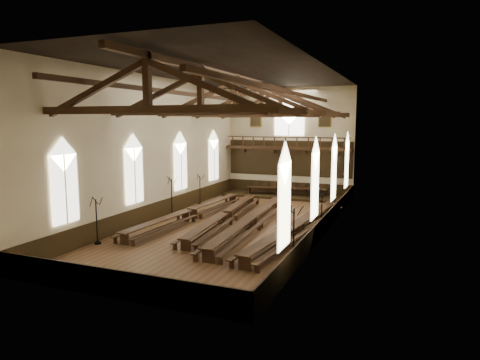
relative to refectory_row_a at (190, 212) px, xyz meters
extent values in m
plane|color=brown|center=(3.60, -0.13, -0.55)|extent=(26.00, 26.00, 0.00)
plane|color=beige|center=(3.60, 12.87, 4.45)|extent=(12.00, 0.00, 12.00)
plane|color=beige|center=(3.60, -13.13, 4.45)|extent=(12.00, 0.00, 12.00)
plane|color=beige|center=(-2.40, -0.13, 4.45)|extent=(0.00, 26.00, 26.00)
plane|color=beige|center=(9.60, -0.13, 4.45)|extent=(0.00, 26.00, 26.00)
plane|color=black|center=(3.60, -0.13, 9.45)|extent=(26.00, 26.00, 0.00)
cube|color=black|center=(3.60, 12.83, 0.05)|extent=(11.90, 0.08, 1.20)
cube|color=black|center=(3.60, -13.09, 0.05)|extent=(11.90, 0.08, 1.20)
cube|color=black|center=(-2.36, -0.13, 0.05)|extent=(0.08, 25.90, 1.20)
cube|color=black|center=(9.56, -0.13, 0.05)|extent=(0.08, 25.90, 1.20)
cube|color=white|center=(-2.30, -9.13, 2.85)|extent=(0.05, 1.80, 3.60)
cube|color=white|center=(-2.30, -9.13, 4.65)|extent=(0.05, 1.80, 1.80)
cylinder|color=beige|center=(-2.26, -9.13, 2.85)|extent=(0.08, 0.08, 3.60)
cube|color=white|center=(-2.30, -3.13, 2.85)|extent=(0.05, 1.80, 3.60)
cube|color=white|center=(-2.30, -3.13, 4.65)|extent=(0.05, 1.80, 1.80)
cylinder|color=beige|center=(-2.26, -3.13, 2.85)|extent=(0.08, 0.08, 3.60)
cube|color=white|center=(-2.30, 2.87, 2.85)|extent=(0.05, 1.80, 3.60)
cube|color=white|center=(-2.30, 2.87, 4.65)|extent=(0.05, 1.80, 1.80)
cylinder|color=beige|center=(-2.26, 2.87, 2.85)|extent=(0.08, 0.08, 3.60)
cube|color=white|center=(-2.30, 8.87, 2.85)|extent=(0.05, 1.80, 3.60)
cube|color=white|center=(-2.30, 8.87, 4.65)|extent=(0.05, 1.80, 1.80)
cylinder|color=beige|center=(-2.26, 8.87, 2.85)|extent=(0.08, 0.08, 3.60)
cube|color=white|center=(9.50, -9.13, 2.85)|extent=(0.05, 1.80, 3.60)
cube|color=white|center=(9.50, -9.13, 4.65)|extent=(0.05, 1.80, 1.80)
cylinder|color=beige|center=(9.46, -9.13, 2.85)|extent=(0.08, 0.08, 3.60)
cube|color=white|center=(9.50, -3.13, 2.85)|extent=(0.05, 1.80, 3.60)
cube|color=white|center=(9.50, -3.13, 4.65)|extent=(0.05, 1.80, 1.80)
cylinder|color=beige|center=(9.46, -3.13, 2.85)|extent=(0.08, 0.08, 3.60)
cube|color=white|center=(9.50, 2.87, 2.85)|extent=(0.05, 1.80, 3.60)
cube|color=white|center=(9.50, 2.87, 4.65)|extent=(0.05, 1.80, 1.80)
cylinder|color=beige|center=(9.46, 2.87, 2.85)|extent=(0.08, 0.08, 3.60)
cube|color=white|center=(9.50, 8.87, 2.85)|extent=(0.05, 1.80, 3.60)
cube|color=white|center=(9.50, 8.87, 4.65)|extent=(0.05, 1.80, 1.80)
cylinder|color=beige|center=(9.46, 8.87, 2.85)|extent=(0.08, 0.08, 3.60)
cube|color=white|center=(3.60, 12.77, 6.25)|extent=(2.80, 0.05, 2.40)
cube|color=white|center=(3.60, 12.77, 7.45)|extent=(2.80, 0.05, 2.80)
cylinder|color=beige|center=(3.60, 12.73, 6.25)|extent=(0.10, 0.10, 2.40)
cube|color=#3D2613|center=(3.60, 12.22, 3.85)|extent=(11.80, 1.20, 0.20)
cube|color=black|center=(3.60, 12.81, 2.90)|extent=(11.80, 0.10, 3.30)
cube|color=#3D2613|center=(3.60, 11.68, 4.90)|extent=(11.60, 0.12, 0.10)
cube|color=#3D2613|center=(3.60, 11.68, 4.00)|extent=(11.60, 0.12, 0.10)
cube|color=#3D2613|center=(-0.90, 12.62, 3.60)|extent=(0.35, 0.40, 0.50)
cube|color=#3D2613|center=(2.10, 12.62, 3.60)|extent=(0.35, 0.40, 0.50)
cube|color=#3D2613|center=(5.10, 12.62, 3.60)|extent=(0.35, 0.40, 0.50)
cube|color=#3D2613|center=(8.10, 12.62, 3.60)|extent=(0.35, 0.40, 0.50)
cube|color=brown|center=(0.30, 12.78, 6.55)|extent=(1.15, 0.06, 1.45)
cube|color=black|center=(0.30, 12.74, 6.55)|extent=(0.95, 0.04, 1.25)
cube|color=brown|center=(6.90, 12.78, 6.55)|extent=(1.15, 0.06, 1.45)
cube|color=black|center=(6.90, 12.74, 6.55)|extent=(0.95, 0.04, 1.25)
cube|color=#3D2613|center=(3.60, -10.13, 6.85)|extent=(11.70, 0.35, 0.35)
cube|color=#3D2613|center=(3.60, -10.13, 8.15)|extent=(0.30, 0.30, 2.40)
cube|color=#3D2613|center=(0.72, -10.13, 7.75)|extent=(5.44, 0.26, 2.40)
cube|color=#3D2613|center=(6.48, -10.13, 7.75)|extent=(5.44, 0.26, 2.40)
cube|color=#3D2613|center=(3.60, -5.13, 6.85)|extent=(11.70, 0.35, 0.35)
cube|color=#3D2613|center=(3.60, -5.13, 8.15)|extent=(0.30, 0.30, 2.40)
cube|color=#3D2613|center=(0.72, -5.13, 7.75)|extent=(5.44, 0.26, 2.40)
cube|color=#3D2613|center=(6.48, -5.13, 7.75)|extent=(5.44, 0.26, 2.40)
cube|color=#3D2613|center=(3.60, -0.13, 6.85)|extent=(11.70, 0.35, 0.35)
cube|color=#3D2613|center=(3.60, -0.13, 8.15)|extent=(0.30, 0.30, 2.40)
cube|color=#3D2613|center=(0.72, -0.13, 7.75)|extent=(5.44, 0.26, 2.40)
cube|color=#3D2613|center=(6.48, -0.13, 7.75)|extent=(5.44, 0.26, 2.40)
cube|color=#3D2613|center=(3.60, 4.87, 6.85)|extent=(11.70, 0.35, 0.35)
cube|color=#3D2613|center=(3.60, 4.87, 8.15)|extent=(0.30, 0.30, 2.40)
cube|color=#3D2613|center=(0.72, 4.87, 7.75)|extent=(5.44, 0.26, 2.40)
cube|color=#3D2613|center=(6.48, 4.87, 7.75)|extent=(5.44, 0.26, 2.40)
cube|color=#3D2613|center=(3.60, 9.87, 6.85)|extent=(11.70, 0.35, 0.35)
cube|color=#3D2613|center=(3.60, 9.87, 8.15)|extent=(0.30, 0.30, 2.40)
cube|color=#3D2613|center=(0.72, 9.87, 7.75)|extent=(5.44, 0.26, 2.40)
cube|color=#3D2613|center=(6.48, 9.87, 7.75)|extent=(5.44, 0.26, 2.40)
cube|color=#3D2613|center=(0.24, -0.13, 8.15)|extent=(0.25, 25.70, 0.25)
cube|color=#3D2613|center=(6.96, -0.13, 8.15)|extent=(0.25, 25.70, 0.25)
cube|color=#3D2613|center=(3.60, -0.13, 9.15)|extent=(0.30, 25.70, 0.30)
cube|color=#3D2613|center=(0.00, -3.70, 0.16)|extent=(1.11, 7.05, 0.08)
cube|color=#3D2613|center=(0.00, -6.86, -0.21)|extent=(0.60, 0.11, 0.67)
cube|color=#3D2613|center=(0.00, -0.54, -0.21)|extent=(0.60, 0.11, 0.67)
cube|color=#3D2613|center=(0.00, -3.70, -0.30)|extent=(0.44, 6.22, 0.08)
cube|color=#3D2613|center=(-0.62, -3.66, -0.13)|extent=(0.69, 7.03, 0.06)
cube|color=#3D2613|center=(-0.62, -6.88, -0.35)|extent=(0.23, 0.08, 0.39)
cube|color=#3D2613|center=(-0.62, -0.45, -0.35)|extent=(0.23, 0.08, 0.39)
cube|color=#3D2613|center=(0.62, -3.74, -0.13)|extent=(0.69, 7.03, 0.06)
cube|color=#3D2613|center=(0.62, -6.95, -0.35)|extent=(0.23, 0.08, 0.39)
cube|color=#3D2613|center=(0.62, -0.52, -0.35)|extent=(0.23, 0.08, 0.39)
cube|color=#3D2613|center=(0.00, 3.70, 0.16)|extent=(1.11, 7.05, 0.08)
cube|color=#3D2613|center=(0.00, 0.54, -0.21)|extent=(0.60, 0.11, 0.67)
cube|color=#3D2613|center=(0.00, 6.86, -0.21)|extent=(0.60, 0.11, 0.67)
cube|color=#3D2613|center=(0.00, 3.70, -0.30)|extent=(0.44, 6.22, 0.08)
cube|color=#3D2613|center=(-0.62, 3.74, -0.13)|extent=(0.69, 7.03, 0.06)
cube|color=#3D2613|center=(-0.62, 0.52, -0.35)|extent=(0.23, 0.08, 0.39)
cube|color=#3D2613|center=(-0.62, 6.95, -0.35)|extent=(0.23, 0.08, 0.39)
cube|color=#3D2613|center=(0.62, 3.66, -0.13)|extent=(0.69, 7.03, 0.06)
cube|color=#3D2613|center=(0.62, 0.45, -0.35)|extent=(0.23, 0.08, 0.39)
cube|color=#3D2613|center=(0.62, 6.88, -0.35)|extent=(0.23, 0.08, 0.39)
cube|color=#3D2613|center=(2.59, -3.47, 0.14)|extent=(1.38, 6.87, 0.08)
cube|color=#3D2613|center=(2.59, -6.55, -0.22)|extent=(0.59, 0.14, 0.65)
cube|color=#3D2613|center=(2.59, -0.40, -0.22)|extent=(0.59, 0.14, 0.65)
cube|color=#3D2613|center=(2.59, -3.47, -0.31)|extent=(0.70, 6.03, 0.08)
cube|color=#3D2613|center=(1.99, -3.53, -0.14)|extent=(0.97, 6.83, 0.06)
cube|color=#3D2613|center=(1.99, -6.66, -0.36)|extent=(0.22, 0.09, 0.38)
cube|color=#3D2613|center=(1.99, -0.41, -0.36)|extent=(0.22, 0.09, 0.38)
cube|color=#3D2613|center=(3.19, -3.41, -0.14)|extent=(0.97, 6.83, 0.06)
cube|color=#3D2613|center=(3.19, -6.53, -0.36)|extent=(0.22, 0.09, 0.38)
cube|color=#3D2613|center=(3.19, -0.28, -0.36)|extent=(0.22, 0.09, 0.38)
cube|color=#3D2613|center=(2.59, 3.93, 0.14)|extent=(1.38, 6.87, 0.08)
cube|color=#3D2613|center=(2.59, 0.85, -0.22)|extent=(0.59, 0.14, 0.65)
cube|color=#3D2613|center=(2.59, 7.00, -0.22)|extent=(0.59, 0.14, 0.65)
cube|color=#3D2613|center=(2.59, 3.93, -0.31)|extent=(0.70, 6.03, 0.08)
cube|color=#3D2613|center=(1.99, 3.87, -0.14)|extent=(0.97, 6.83, 0.06)
cube|color=#3D2613|center=(1.99, 0.74, -0.36)|extent=(0.22, 0.09, 0.38)
cube|color=#3D2613|center=(1.99, 6.99, -0.36)|extent=(0.22, 0.09, 0.38)
cube|color=#3D2613|center=(3.19, 3.99, -0.14)|extent=(0.97, 6.83, 0.06)
cube|color=#3D2613|center=(3.19, 0.87, -0.36)|extent=(0.22, 0.09, 0.38)
cube|color=#3D2613|center=(3.19, 7.12, -0.36)|extent=(0.22, 0.09, 0.38)
cube|color=#3D2613|center=(4.86, -4.48, 0.21)|extent=(1.20, 7.53, 0.09)
cube|color=#3D2613|center=(4.86, -7.86, -0.19)|extent=(0.64, 0.12, 0.72)
cube|color=#3D2613|center=(4.86, -1.11, -0.19)|extent=(0.64, 0.12, 0.72)
cube|color=#3D2613|center=(4.86, -4.48, -0.28)|extent=(0.49, 6.63, 0.09)
cube|color=#3D2613|center=(4.20, -4.52, -0.10)|extent=(0.75, 7.50, 0.06)
cube|color=#3D2613|center=(4.20, -7.95, -0.34)|extent=(0.24, 0.09, 0.42)
cube|color=#3D2613|center=(4.20, -1.09, -0.34)|extent=(0.24, 0.09, 0.42)
cube|color=#3D2613|center=(5.52, -4.44, -0.10)|extent=(0.75, 7.50, 0.06)
cube|color=#3D2613|center=(5.52, -7.87, -0.34)|extent=(0.24, 0.09, 0.42)
cube|color=#3D2613|center=(5.52, -1.01, -0.34)|extent=(0.24, 0.09, 0.42)
cube|color=#3D2613|center=(4.86, 2.92, 0.21)|extent=(1.20, 7.53, 0.09)
cube|color=#3D2613|center=(4.86, -0.46, -0.19)|extent=(0.64, 0.12, 0.72)
cube|color=#3D2613|center=(4.86, 6.29, -0.19)|extent=(0.64, 0.12, 0.72)
cube|color=#3D2613|center=(4.86, 2.92, -0.28)|extent=(0.49, 6.63, 0.09)
cube|color=#3D2613|center=(4.20, 2.88, -0.10)|extent=(0.75, 7.50, 0.06)
cube|color=#3D2613|center=(4.20, -0.55, -0.34)|extent=(0.24, 0.09, 0.42)
cube|color=#3D2613|center=(4.20, 6.31, -0.34)|extent=(0.24, 0.09, 0.42)
cube|color=#3D2613|center=(5.52, 2.96, -0.10)|extent=(0.75, 7.50, 0.06)
cube|color=#3D2613|center=(5.52, -0.47, -0.34)|extent=(0.24, 0.09, 0.42)
cube|color=#3D2613|center=(5.52, 6.39, -0.34)|extent=(0.24, 0.09, 0.42)
cube|color=#3D2613|center=(8.13, -4.81, 0.22)|extent=(1.53, 7.58, 0.09)
cube|color=#3D2613|center=(8.13, -8.20, -0.19)|extent=(0.65, 0.15, 0.72)
cube|color=#3D2613|center=(8.13, -1.41, -0.19)|extent=(0.65, 0.15, 0.72)
cube|color=#3D2613|center=(8.13, -4.81, -0.28)|extent=(0.78, 6.66, 0.09)
cube|color=#3D2613|center=(7.47, -4.74, -0.10)|extent=(1.08, 7.54, 0.06)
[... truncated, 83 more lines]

